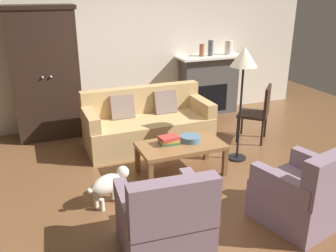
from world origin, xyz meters
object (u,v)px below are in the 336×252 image
at_px(mantel_vase_terracotta, 202,50).
at_px(fireplace, 209,84).
at_px(armoire, 45,74).
at_px(fruit_bowl, 190,138).
at_px(floor_lamp, 244,64).
at_px(book_stack, 169,140).
at_px(armchair_near_left, 165,222).
at_px(couch, 147,125).
at_px(mantel_vase_cream, 229,47).
at_px(mantel_vase_slate, 211,48).
at_px(side_chair_wooden, 259,110).
at_px(armchair_near_right, 304,195).
at_px(dog, 109,184).
at_px(coffee_table, 181,148).

bearing_deg(mantel_vase_terracotta, fireplace, 5.69).
relative_size(fireplace, armoire, 0.61).
distance_m(fruit_bowl, floor_lamp, 1.20).
bearing_deg(book_stack, armoire, 123.58).
xyz_separation_m(fireplace, armchair_near_left, (-2.26, -3.44, -0.25)).
height_order(book_stack, mantel_vase_terracotta, mantel_vase_terracotta).
height_order(couch, mantel_vase_cream, mantel_vase_cream).
relative_size(fireplace, mantel_vase_slate, 4.43).
height_order(fireplace, book_stack, fireplace).
distance_m(mantel_vase_terracotta, armchair_near_left, 4.11).
xyz_separation_m(armoire, side_chair_wooden, (3.03, -1.45, -0.53)).
height_order(mantel_vase_terracotta, armchair_near_right, mantel_vase_terracotta).
bearing_deg(dog, mantel_vase_cream, 39.82).
xyz_separation_m(couch, book_stack, (-0.06, -1.02, 0.16)).
xyz_separation_m(couch, armchair_near_left, (-0.66, -2.42, -0.00)).
distance_m(armoire, armchair_near_left, 3.51).
relative_size(mantel_vase_cream, floor_lamp, 0.16).
xyz_separation_m(mantel_vase_slate, dog, (-2.54, -2.43, -1.02)).
relative_size(fireplace, couch, 0.66).
relative_size(fruit_bowl, side_chair_wooden, 0.29).
distance_m(mantel_vase_slate, armchair_near_right, 3.72).
xyz_separation_m(fruit_bowl, armchair_near_right, (0.59, -1.48, -0.14)).
xyz_separation_m(mantel_vase_terracotta, mantel_vase_cream, (0.56, 0.00, 0.02)).
height_order(armchair_near_right, dog, armchair_near_right).
bearing_deg(fireplace, mantel_vase_slate, -90.00).
relative_size(fireplace, coffee_table, 1.15).
relative_size(book_stack, side_chair_wooden, 0.29).
height_order(couch, fruit_bowl, couch).
relative_size(armoire, couch, 1.08).
bearing_deg(armchair_near_left, mantel_vase_slate, 56.63).
bearing_deg(armchair_near_right, dog, 148.60).
bearing_deg(dog, fruit_bowl, 18.31).
relative_size(armchair_near_right, dog, 1.76).
distance_m(armoire, coffee_table, 2.58).
relative_size(coffee_table, mantel_vase_slate, 3.87).
xyz_separation_m(coffee_table, armchair_near_left, (-0.75, -1.34, -0.05)).
xyz_separation_m(book_stack, mantel_vase_terracotta, (1.47, 2.02, 0.76)).
distance_m(couch, dog, 1.72).
relative_size(fireplace, armchair_near_left, 1.43).
distance_m(fruit_bowl, side_chair_wooden, 1.53).
distance_m(armchair_near_left, armchair_near_right, 1.49).
bearing_deg(mantel_vase_terracotta, coffee_table, -122.47).
xyz_separation_m(book_stack, armchair_near_left, (-0.61, -1.40, -0.16)).
xyz_separation_m(coffee_table, side_chair_wooden, (1.58, 0.57, 0.15)).
relative_size(armchair_near_right, floor_lamp, 0.58).
height_order(armoire, side_chair_wooden, armoire).
height_order(armoire, mantel_vase_slate, armoire).
bearing_deg(armchair_near_right, mantel_vase_slate, 77.73).
xyz_separation_m(armchair_near_left, dog, (-0.28, 0.99, -0.07)).
bearing_deg(side_chair_wooden, couch, 162.94).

